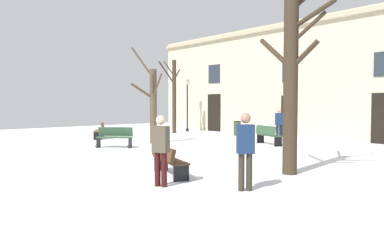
{
  "coord_description": "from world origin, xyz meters",
  "views": [
    {
      "loc": [
        12.08,
        -9.22,
        1.96
      ],
      "look_at": [
        0.0,
        1.9,
        1.23
      ],
      "focal_mm": 33.42,
      "sensor_mm": 36.0,
      "label": 1
    }
  ],
  "objects_px": {
    "tree_right_of_center": "(153,103)",
    "bench_back_to_back_left": "(115,137)",
    "tree_left_of_center": "(174,94)",
    "bench_by_litter_bin": "(168,160)",
    "streetlamp": "(187,99)",
    "bench_near_lamp": "(268,135)",
    "person_by_shop_door": "(161,147)",
    "tree_near_facade": "(291,74)",
    "bench_near_center_tree": "(100,131)",
    "litter_bin": "(237,128)",
    "person_crossing_plaza": "(279,122)",
    "person_strolling": "(245,147)"
  },
  "relations": [
    {
      "from": "litter_bin",
      "to": "bench_near_center_tree",
      "type": "distance_m",
      "value": 8.29
    },
    {
      "from": "bench_back_to_back_left",
      "to": "bench_near_lamp",
      "type": "bearing_deg",
      "value": 15.57
    },
    {
      "from": "bench_near_center_tree",
      "to": "person_strolling",
      "type": "distance_m",
      "value": 13.85
    },
    {
      "from": "tree_left_of_center",
      "to": "person_by_shop_door",
      "type": "distance_m",
      "value": 15.96
    },
    {
      "from": "bench_near_center_tree",
      "to": "streetlamp",
      "type": "bearing_deg",
      "value": 129.77
    },
    {
      "from": "bench_near_lamp",
      "to": "bench_back_to_back_left",
      "type": "xyz_separation_m",
      "value": [
        -4.03,
        -6.0,
        -0.0
      ]
    },
    {
      "from": "tree_left_of_center",
      "to": "person_crossing_plaza",
      "type": "relative_size",
      "value": 2.81
    },
    {
      "from": "tree_right_of_center",
      "to": "tree_near_facade",
      "type": "distance_m",
      "value": 9.18
    },
    {
      "from": "bench_near_center_tree",
      "to": "tree_right_of_center",
      "type": "bearing_deg",
      "value": 44.16
    },
    {
      "from": "litter_bin",
      "to": "bench_by_litter_bin",
      "type": "bearing_deg",
      "value": -58.12
    },
    {
      "from": "tree_right_of_center",
      "to": "bench_near_center_tree",
      "type": "bearing_deg",
      "value": -169.44
    },
    {
      "from": "tree_near_facade",
      "to": "person_crossing_plaza",
      "type": "height_order",
      "value": "tree_near_facade"
    },
    {
      "from": "tree_left_of_center",
      "to": "tree_near_facade",
      "type": "relative_size",
      "value": 0.84
    },
    {
      "from": "bench_near_center_tree",
      "to": "tree_near_facade",
      "type": "bearing_deg",
      "value": 28.89
    },
    {
      "from": "tree_left_of_center",
      "to": "bench_near_center_tree",
      "type": "bearing_deg",
      "value": -87.43
    },
    {
      "from": "litter_bin",
      "to": "tree_left_of_center",
      "type": "bearing_deg",
      "value": -159.8
    },
    {
      "from": "tree_near_facade",
      "to": "person_by_shop_door",
      "type": "relative_size",
      "value": 3.48
    },
    {
      "from": "tree_near_facade",
      "to": "bench_near_lamp",
      "type": "xyz_separation_m",
      "value": [
        -4.67,
        5.5,
        -2.33
      ]
    },
    {
      "from": "bench_by_litter_bin",
      "to": "bench_back_to_back_left",
      "type": "bearing_deg",
      "value": 1.03
    },
    {
      "from": "bench_near_center_tree",
      "to": "bench_by_litter_bin",
      "type": "distance_m",
      "value": 11.5
    },
    {
      "from": "tree_near_facade",
      "to": "bench_near_center_tree",
      "type": "bearing_deg",
      "value": 175.29
    },
    {
      "from": "tree_right_of_center",
      "to": "person_by_shop_door",
      "type": "height_order",
      "value": "tree_right_of_center"
    },
    {
      "from": "bench_near_center_tree",
      "to": "person_strolling",
      "type": "bearing_deg",
      "value": 18.73
    },
    {
      "from": "bench_near_lamp",
      "to": "bench_back_to_back_left",
      "type": "distance_m",
      "value": 7.23
    },
    {
      "from": "tree_left_of_center",
      "to": "bench_near_lamp",
      "type": "bearing_deg",
      "value": -8.29
    },
    {
      "from": "tree_left_of_center",
      "to": "bench_near_center_tree",
      "type": "xyz_separation_m",
      "value": [
        0.26,
        -5.68,
        -2.18
      ]
    },
    {
      "from": "person_crossing_plaza",
      "to": "bench_by_litter_bin",
      "type": "bearing_deg",
      "value": -133.07
    },
    {
      "from": "litter_bin",
      "to": "tree_right_of_center",
      "type": "bearing_deg",
      "value": -89.93
    },
    {
      "from": "tree_left_of_center",
      "to": "person_by_shop_door",
      "type": "xyz_separation_m",
      "value": [
        12.0,
        -10.38,
        -1.7
      ]
    },
    {
      "from": "person_by_shop_door",
      "to": "person_strolling",
      "type": "relative_size",
      "value": 0.96
    },
    {
      "from": "tree_right_of_center",
      "to": "streetlamp",
      "type": "bearing_deg",
      "value": 126.0
    },
    {
      "from": "streetlamp",
      "to": "bench_near_lamp",
      "type": "distance_m",
      "value": 9.76
    },
    {
      "from": "bench_back_to_back_left",
      "to": "bench_by_litter_bin",
      "type": "xyz_separation_m",
      "value": [
        6.58,
        -2.19,
        -0.05
      ]
    },
    {
      "from": "bench_back_to_back_left",
      "to": "streetlamp",
      "type": "bearing_deg",
      "value": 79.07
    },
    {
      "from": "bench_near_lamp",
      "to": "bench_by_litter_bin",
      "type": "bearing_deg",
      "value": 129.17
    },
    {
      "from": "tree_right_of_center",
      "to": "bench_back_to_back_left",
      "type": "relative_size",
      "value": 3.18
    },
    {
      "from": "tree_left_of_center",
      "to": "bench_by_litter_bin",
      "type": "height_order",
      "value": "tree_left_of_center"
    },
    {
      "from": "bench_near_center_tree",
      "to": "bench_back_to_back_left",
      "type": "distance_m",
      "value": 4.57
    },
    {
      "from": "litter_bin",
      "to": "bench_near_lamp",
      "type": "relative_size",
      "value": 0.53
    },
    {
      "from": "streetlamp",
      "to": "bench_by_litter_bin",
      "type": "bearing_deg",
      "value": -43.7
    },
    {
      "from": "bench_near_center_tree",
      "to": "bench_back_to_back_left",
      "type": "relative_size",
      "value": 1.03
    },
    {
      "from": "tree_right_of_center",
      "to": "bench_back_to_back_left",
      "type": "distance_m",
      "value": 2.79
    },
    {
      "from": "bench_near_lamp",
      "to": "person_crossing_plaza",
      "type": "relative_size",
      "value": 0.98
    },
    {
      "from": "person_crossing_plaza",
      "to": "person_by_shop_door",
      "type": "bearing_deg",
      "value": -130.42
    },
    {
      "from": "bench_back_to_back_left",
      "to": "person_crossing_plaza",
      "type": "relative_size",
      "value": 0.86
    },
    {
      "from": "bench_by_litter_bin",
      "to": "person_by_shop_door",
      "type": "relative_size",
      "value": 1.08
    },
    {
      "from": "litter_bin",
      "to": "person_by_shop_door",
      "type": "relative_size",
      "value": 0.54
    },
    {
      "from": "tree_near_facade",
      "to": "litter_bin",
      "type": "bearing_deg",
      "value": 137.13
    },
    {
      "from": "bench_near_lamp",
      "to": "person_crossing_plaza",
      "type": "height_order",
      "value": "person_crossing_plaza"
    },
    {
      "from": "bench_near_center_tree",
      "to": "person_strolling",
      "type": "xyz_separation_m",
      "value": [
        13.38,
        -3.55,
        0.53
      ]
    }
  ]
}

